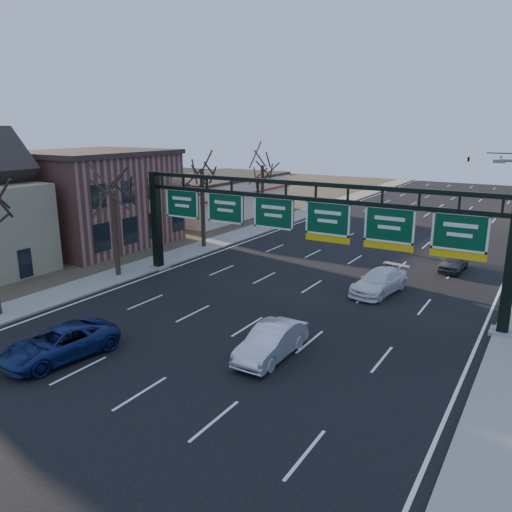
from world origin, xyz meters
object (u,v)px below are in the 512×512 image
Objects in this scene: sign_gantry at (302,223)px; car_silver_sedan at (271,342)px; car_blue_suv at (60,343)px; car_white_wagon at (379,282)px.

sign_gantry is 9.68m from car_silver_sedan.
sign_gantry is at bearing 77.11° from car_blue_suv.
car_silver_sedan is at bearing -72.29° from sign_gantry.
car_white_wagon is (1.33, 11.56, -0.02)m from car_silver_sedan.
car_silver_sedan is 0.91× the size of car_white_wagon.
car_white_wagon reaches higher than car_blue_suv.
car_silver_sedan reaches higher than car_blue_suv.
car_silver_sedan is (8.21, 5.15, 0.03)m from car_blue_suv.
car_silver_sedan is (2.70, -8.45, -3.87)m from sign_gantry.
car_white_wagon is at bearing 37.66° from sign_gantry.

